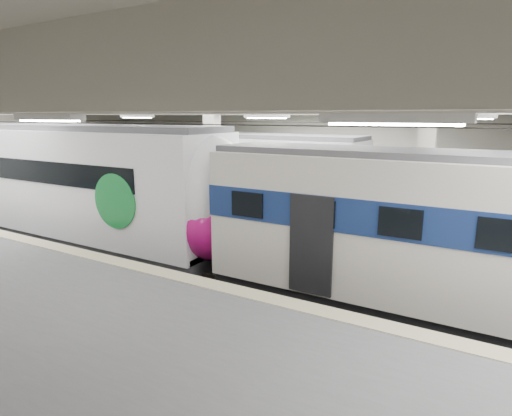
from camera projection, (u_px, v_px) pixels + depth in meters
The scene contains 4 objects.
station_hall at pixel (199, 181), 11.54m from camera, with size 36.00×24.00×5.75m.
modern_emu at pixel (102, 188), 16.18m from camera, with size 14.44×2.98×4.63m.
older_rer at pixel (453, 235), 10.17m from camera, with size 12.48×2.76×4.16m.
far_train at pixel (225, 177), 19.91m from camera, with size 13.05×2.97×4.19m.
Camera 1 is at (7.10, -10.83, 4.98)m, focal length 30.00 mm.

